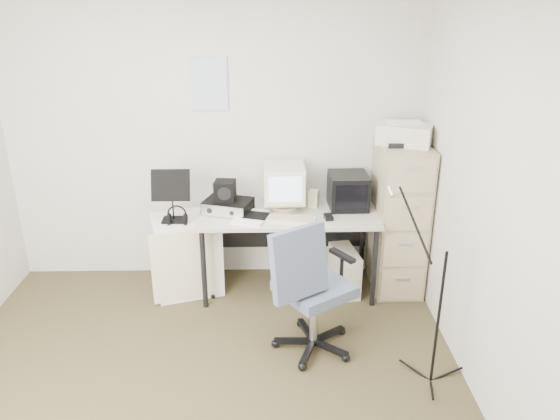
{
  "coord_description": "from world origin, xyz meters",
  "views": [
    {
      "loc": [
        0.47,
        -2.81,
        2.47
      ],
      "look_at": [
        0.55,
        0.95,
        0.95
      ],
      "focal_mm": 35.0,
      "sensor_mm": 36.0,
      "label": 1
    }
  ],
  "objects_px": {
    "desk": "(288,251)",
    "side_cart": "(187,254)",
    "office_chair": "(315,286)",
    "filing_cabinet": "(399,218)"
  },
  "relations": [
    {
      "from": "desk",
      "to": "side_cart",
      "type": "relative_size",
      "value": 2.2
    },
    {
      "from": "office_chair",
      "to": "desk",
      "type": "bearing_deg",
      "value": 65.94
    },
    {
      "from": "office_chair",
      "to": "side_cart",
      "type": "height_order",
      "value": "office_chair"
    },
    {
      "from": "office_chair",
      "to": "side_cart",
      "type": "distance_m",
      "value": 1.38
    },
    {
      "from": "filing_cabinet",
      "to": "office_chair",
      "type": "xyz_separation_m",
      "value": [
        -0.79,
        -0.91,
        -0.13
      ]
    },
    {
      "from": "filing_cabinet",
      "to": "side_cart",
      "type": "distance_m",
      "value": 1.85
    },
    {
      "from": "desk",
      "to": "office_chair",
      "type": "relative_size",
      "value": 1.44
    },
    {
      "from": "filing_cabinet",
      "to": "office_chair",
      "type": "height_order",
      "value": "filing_cabinet"
    },
    {
      "from": "filing_cabinet",
      "to": "office_chair",
      "type": "bearing_deg",
      "value": -130.91
    },
    {
      "from": "office_chair",
      "to": "side_cart",
      "type": "xyz_separation_m",
      "value": [
        -1.04,
        0.89,
        -0.18
      ]
    }
  ]
}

